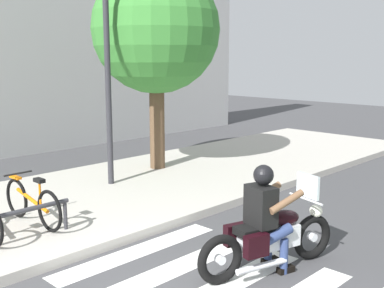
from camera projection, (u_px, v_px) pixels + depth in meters
crosswalk_stripe_2 at (222, 288)px, 5.80m from camera, size 2.80×0.40×0.01m
crosswalk_stripe_3 at (176, 268)px, 6.35m from camera, size 2.80×0.40×0.01m
crosswalk_stripe_4 at (138, 251)px, 6.90m from camera, size 2.80×0.40×0.01m
motorcycle at (270, 237)px, 6.20m from camera, size 2.10×0.88×1.23m
rider at (266, 211)px, 6.10m from camera, size 0.72×0.65×1.44m
bicycle_3 at (32, 203)px, 7.52m from camera, size 0.48×1.66×0.79m
street_lamp at (107, 54)px, 9.56m from camera, size 0.28×0.28×4.70m
tree_near_rack at (156, 30)px, 10.90m from camera, size 2.94×2.94×4.86m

